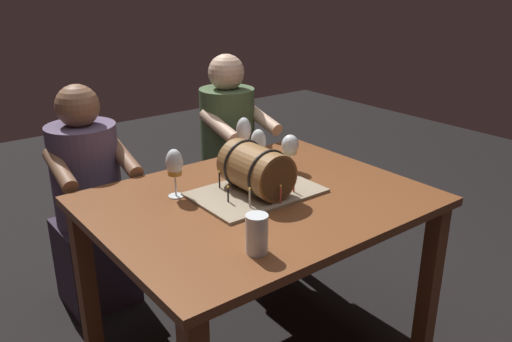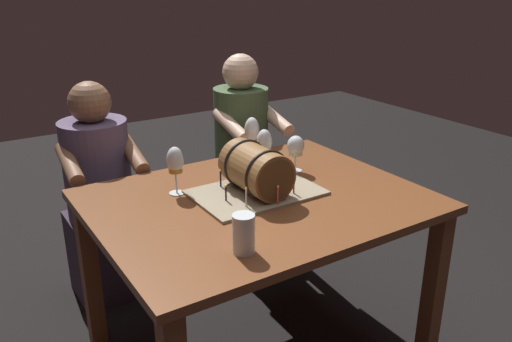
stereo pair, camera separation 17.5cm
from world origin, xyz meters
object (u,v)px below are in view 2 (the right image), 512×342
Objects in this scene: barrel_cake at (256,173)px; wine_glass_red at (264,143)px; dining_table at (258,221)px; wine_glass_amber at (175,162)px; person_seated_right at (242,168)px; wine_glass_white at (296,147)px; wine_glass_empty at (252,130)px; beer_pint at (244,235)px; person_seated_left at (101,203)px.

wine_glass_red is (0.20, 0.24, 0.03)m from barrel_cake.
wine_glass_amber reaches higher than dining_table.
person_seated_right reaches higher than barrel_cake.
barrel_cake reaches higher than wine_glass_white.
barrel_cake is at bearing 69.53° from dining_table.
dining_table is at bearing -116.99° from person_seated_right.
dining_table is at bearing -119.42° from wine_glass_empty.
person_seated_right is at bearing 59.10° from beer_pint.
wine_glass_red is at bearing -99.97° from wine_glass_empty.
wine_glass_amber is 0.56m from beer_pint.
person_seated_left is at bearing 139.08° from wine_glass_red.
wine_glass_white is 0.15m from wine_glass_red.
wine_glass_amber is (-0.26, 0.21, 0.24)m from dining_table.
dining_table is at bearing -39.44° from wine_glass_amber.
dining_table is 7.00× the size of wine_glass_red.
barrel_cake reaches higher than dining_table.
wine_glass_white is at bearing 40.85° from beer_pint.
wine_glass_white is 0.15× the size of person_seated_left.
wine_glass_white is 1.03m from person_seated_left.
barrel_cake is at bearing -156.96° from wine_glass_white.
wine_glass_empty is 1.11× the size of wine_glass_red.
person_seated_right reaches higher than beer_pint.
beer_pint is at bearing -128.93° from dining_table.
dining_table is 6.33× the size of wine_glass_empty.
wine_glass_empty is at bearing 105.31° from wine_glass_white.
beer_pint is (-0.49, -0.62, -0.06)m from wine_glass_red.
wine_glass_red is 1.39× the size of beer_pint.
person_seated_right reaches higher than wine_glass_white.
barrel_cake is at bearing -129.87° from wine_glass_red.
beer_pint reaches higher than dining_table.
beer_pint is (-0.29, -0.38, -0.03)m from barrel_cake.
wine_glass_empty is (0.50, 0.20, 0.01)m from wine_glass_amber.
dining_table is at bearing -62.99° from person_seated_left.
barrel_cake is 2.74× the size of wine_glass_red.
dining_table is 0.47m from beer_pint.
wine_glass_red reaches higher than wine_glass_white.
wine_glass_amber is at bearing -157.58° from wine_glass_empty.
person_seated_right is (0.41, 0.81, -0.11)m from dining_table.
wine_glass_white is 1.26× the size of beer_pint.
beer_pint is 1.20m from person_seated_left.
person_seated_right is at bearing 80.65° from wine_glass_white.
dining_table is 0.54m from wine_glass_empty.
wine_glass_red is (-0.03, -0.15, -0.02)m from wine_glass_empty.
barrel_cake is at bearing -120.20° from wine_glass_empty.
wine_glass_empty reaches higher than wine_glass_red.
wine_glass_red is 0.16× the size of person_seated_left.
person_seated_left is (-0.62, 0.54, -0.35)m from wine_glass_red.
person_seated_right is (0.20, 0.54, -0.33)m from wine_glass_red.
barrel_cake is at bearing -61.16° from person_seated_left.
barrel_cake is 0.44m from wine_glass_empty.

